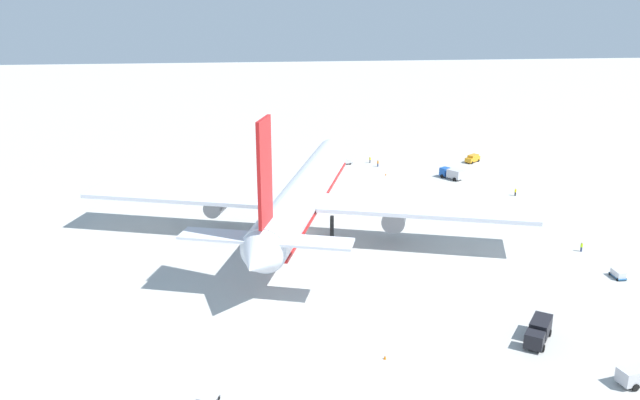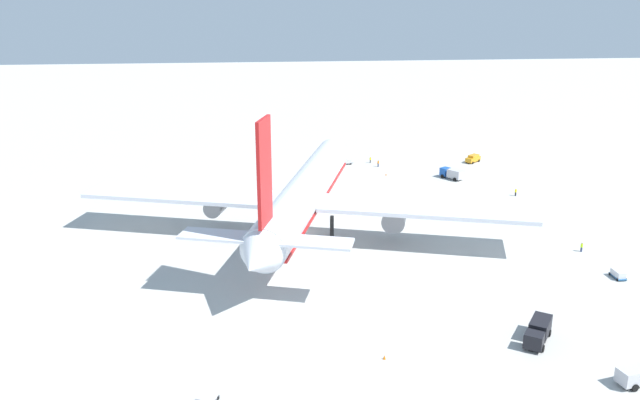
{
  "view_description": "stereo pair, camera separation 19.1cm",
  "coord_description": "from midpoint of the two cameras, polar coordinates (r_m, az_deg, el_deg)",
  "views": [
    {
      "loc": [
        -112.44,
        9.44,
        42.8
      ],
      "look_at": [
        -2.12,
        -2.42,
        6.83
      ],
      "focal_mm": 36.46,
      "sensor_mm": 36.0,
      "label": 1
    },
    {
      "loc": [
        -112.46,
        9.25,
        42.8
      ],
      "look_at": [
        -2.12,
        -2.42,
        6.83
      ],
      "focal_mm": 36.46,
      "sensor_mm": 36.0,
      "label": 2
    }
  ],
  "objects": [
    {
      "name": "ground_worker_4",
      "position": [
        120.23,
        21.93,
        -3.84
      ],
      "size": [
        0.4,
        0.4,
        1.63
      ],
      "color": "navy",
      "rests_on": "ground"
    },
    {
      "name": "airliner",
      "position": [
        116.93,
        -1.41,
        0.48
      ],
      "size": [
        69.15,
        80.17,
        26.4
      ],
      "color": "silver",
      "rests_on": "ground"
    },
    {
      "name": "baggage_cart_0",
      "position": [
        111.88,
        24.65,
        -5.89
      ],
      "size": [
        3.53,
        1.55,
        1.25
      ],
      "color": "#26598C",
      "rests_on": "ground"
    },
    {
      "name": "ground_worker_0",
      "position": [
        169.21,
        4.38,
        3.54
      ],
      "size": [
        0.41,
        0.41,
        1.62
      ],
      "color": "#3F3F47",
      "rests_on": "ground"
    },
    {
      "name": "service_truck_1",
      "position": [
        88.82,
        18.58,
        -10.82
      ],
      "size": [
        6.82,
        5.73,
        2.56
      ],
      "color": "black",
      "rests_on": "ground"
    },
    {
      "name": "baggage_cart_1",
      "position": [
        167.54,
        2.26,
        3.4
      ],
      "size": [
        1.65,
        3.26,
        1.31
      ],
      "color": "#595B60",
      "rests_on": "ground"
    },
    {
      "name": "service_van",
      "position": [
        173.92,
        13.22,
        3.58
      ],
      "size": [
        4.49,
        4.8,
        1.97
      ],
      "color": "orange",
      "rests_on": "ground"
    },
    {
      "name": "traffic_cone_0",
      "position": [
        158.1,
        5.76,
        2.26
      ],
      "size": [
        0.36,
        0.36,
        0.55
      ],
      "primitive_type": "cone",
      "color": "orange",
      "rests_on": "ground"
    },
    {
      "name": "ground_worker_3",
      "position": [
        147.7,
        16.74,
        0.68
      ],
      "size": [
        0.56,
        0.56,
        1.71
      ],
      "color": "black",
      "rests_on": "ground"
    },
    {
      "name": "ground_plane",
      "position": [
        120.69,
        -1.3,
        -2.82
      ],
      "size": [
        600.0,
        600.0,
        0.0
      ],
      "primitive_type": "plane",
      "color": "#B2B2AD"
    },
    {
      "name": "ground_worker_2",
      "position": [
        165.65,
        5.07,
        3.22
      ],
      "size": [
        0.56,
        0.56,
        1.71
      ],
      "color": "navy",
      "rests_on": "ground"
    },
    {
      "name": "baggage_cart_2",
      "position": [
        74.39,
        -9.9,
        -16.77
      ],
      "size": [
        3.52,
        2.6,
        1.37
      ],
      "color": "#595B60",
      "rests_on": "ground"
    },
    {
      "name": "service_truck_2",
      "position": [
        157.16,
        11.45,
        2.31
      ],
      "size": [
        5.89,
        4.98,
        2.43
      ],
      "color": "#194CA5",
      "rests_on": "ground"
    },
    {
      "name": "traffic_cone_1",
      "position": [
        81.57,
        5.66,
        -13.56
      ],
      "size": [
        0.36,
        0.36,
        0.55
      ],
      "primitive_type": "cone",
      "color": "orange",
      "rests_on": "ground"
    }
  ]
}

